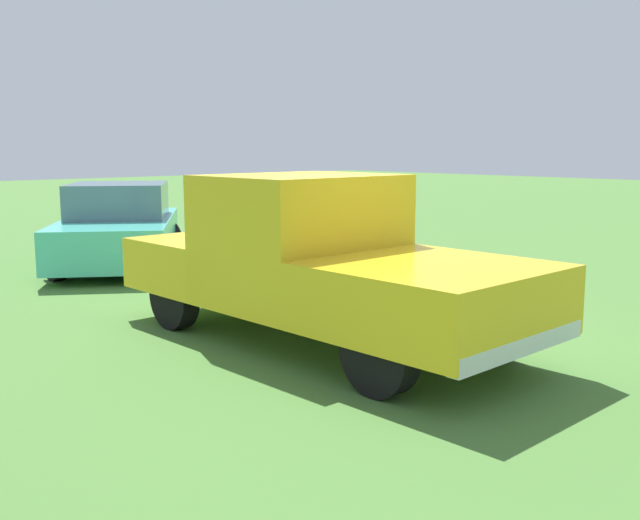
% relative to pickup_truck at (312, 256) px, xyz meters
% --- Properties ---
extents(ground_plane, '(80.00, 80.00, 0.00)m').
position_rel_pickup_truck_xyz_m(ground_plane, '(-0.28, 0.64, -0.92)').
color(ground_plane, '#477533').
extents(pickup_truck, '(5.01, 2.01, 1.80)m').
position_rel_pickup_truck_xyz_m(pickup_truck, '(0.00, 0.00, 0.00)').
color(pickup_truck, black).
rests_on(pickup_truck, ground_plane).
extents(sedan_near, '(4.51, 3.90, 1.45)m').
position_rel_pickup_truck_xyz_m(sedan_near, '(-6.10, 0.87, -0.27)').
color(sedan_near, black).
rests_on(sedan_near, ground_plane).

